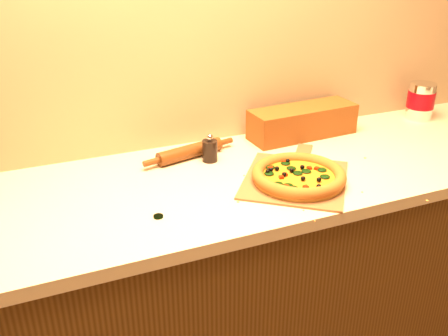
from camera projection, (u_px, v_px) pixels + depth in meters
The scene contains 9 objects.
cabinet at pixel (211, 296), 1.81m from camera, with size 2.80×0.65×0.86m, color #442A0E.
countertop at pixel (210, 186), 1.61m from camera, with size 2.84×0.68×0.04m, color #BDB493.
pizza_peel at pixel (296, 178), 1.61m from camera, with size 0.47×0.49×0.01m.
pizza at pixel (299, 176), 1.57m from camera, with size 0.30×0.30×0.04m.
bottle_cap at pixel (158, 216), 1.39m from camera, with size 0.03×0.03×0.01m, color black.
pepper_grinder at pixel (210, 150), 1.72m from camera, with size 0.05×0.05×0.10m.
rolling_pin at pixel (190, 151), 1.75m from camera, with size 0.36×0.11×0.05m.
coffee_canister at pixel (421, 100), 2.11m from camera, with size 0.11×0.11×0.15m.
bread_bag at pixel (303, 122), 1.93m from camera, with size 0.43×0.14×0.12m, color brown.
Camera 1 is at (-0.51, 0.08, 1.62)m, focal length 40.00 mm.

